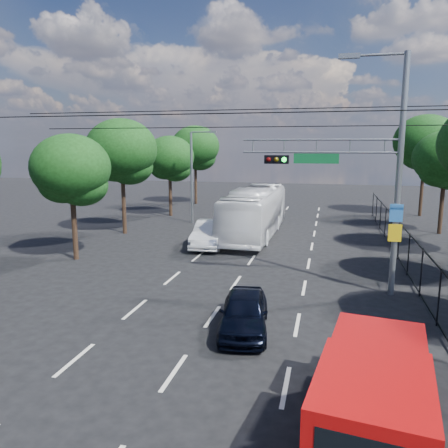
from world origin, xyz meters
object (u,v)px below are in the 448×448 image
(signal_mast, at_px, (367,165))
(white_van, at_px, (210,234))
(red_pickup, at_px, (374,396))
(white_bus, at_px, (255,212))
(navy_hatchback, at_px, (244,312))

(signal_mast, height_order, white_van, signal_mast)
(signal_mast, bearing_deg, white_van, 141.48)
(red_pickup, relative_size, white_bus, 0.50)
(signal_mast, height_order, white_bus, signal_mast)
(white_bus, distance_m, white_van, 4.44)
(red_pickup, distance_m, white_bus, 21.06)
(white_bus, height_order, white_van, white_bus)
(white_bus, bearing_deg, red_pickup, -73.23)
(navy_hatchback, distance_m, white_van, 12.28)
(signal_mast, bearing_deg, red_pickup, -92.19)
(red_pickup, bearing_deg, navy_hatchback, 126.17)
(navy_hatchback, relative_size, white_van, 0.81)
(white_van, bearing_deg, signal_mast, -42.95)
(signal_mast, relative_size, white_van, 2.01)
(signal_mast, xyz_separation_m, white_bus, (-6.20, 10.42, -3.63))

